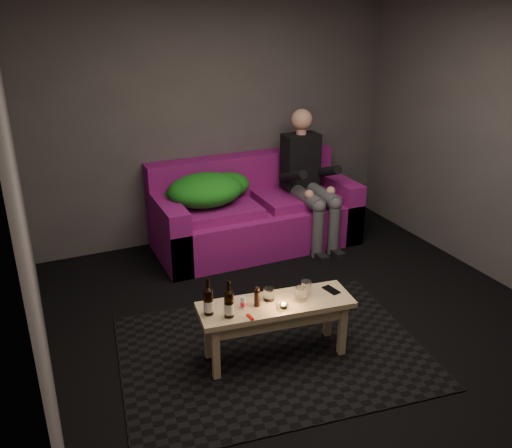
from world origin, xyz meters
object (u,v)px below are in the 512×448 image
at_px(person, 308,177).
at_px(sofa, 254,214).
at_px(beer_bottle_a, 208,301).
at_px(steel_cup, 306,288).
at_px(coffee_table, 276,312).
at_px(beer_bottle_b, 229,304).

bearing_deg(person, sofa, 162.65).
height_order(person, beer_bottle_a, person).
xyz_separation_m(person, steel_cup, (-0.98, -1.75, -0.23)).
distance_m(person, beer_bottle_a, 2.44).
distance_m(coffee_table, beer_bottle_a, 0.53).
height_order(beer_bottle_a, beer_bottle_b, same).
relative_size(sofa, coffee_table, 1.84).
xyz_separation_m(beer_bottle_a, steel_cup, (0.75, -0.03, -0.05)).
relative_size(person, beer_bottle_a, 5.12).
relative_size(beer_bottle_a, steel_cup, 2.64).
distance_m(sofa, beer_bottle_a, 2.24).
xyz_separation_m(sofa, beer_bottle_b, (-1.06, -1.98, 0.23)).
bearing_deg(steel_cup, coffee_table, -175.46).
bearing_deg(person, beer_bottle_b, -131.90).
distance_m(person, steel_cup, 2.02).
xyz_separation_m(coffee_table, steel_cup, (0.26, 0.02, 0.14)).
bearing_deg(coffee_table, beer_bottle_b, -174.71).
distance_m(beer_bottle_a, steel_cup, 0.75).
bearing_deg(beer_bottle_b, sofa, 61.79).
distance_m(person, coffee_table, 2.19).
relative_size(sofa, steel_cup, 20.28).
bearing_deg(steel_cup, sofa, 77.47).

